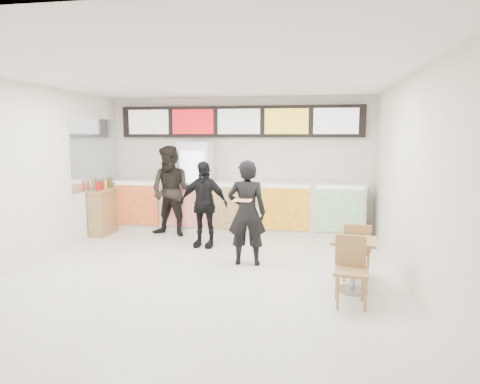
% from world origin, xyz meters
% --- Properties ---
extents(floor, '(7.00, 7.00, 0.00)m').
position_xyz_m(floor, '(0.00, 0.00, 0.00)').
color(floor, beige).
rests_on(floor, ground).
extents(ceiling, '(7.00, 7.00, 0.00)m').
position_xyz_m(ceiling, '(0.00, 0.00, 3.00)').
color(ceiling, white).
rests_on(ceiling, wall_back).
extents(wall_back, '(6.00, 0.00, 6.00)m').
position_xyz_m(wall_back, '(0.00, 3.50, 1.50)').
color(wall_back, silver).
rests_on(wall_back, floor).
extents(wall_left, '(0.00, 7.00, 7.00)m').
position_xyz_m(wall_left, '(-3.00, 0.00, 1.50)').
color(wall_left, silver).
rests_on(wall_left, floor).
extents(wall_right, '(0.00, 7.00, 7.00)m').
position_xyz_m(wall_right, '(3.00, 0.00, 1.50)').
color(wall_right, silver).
rests_on(wall_right, floor).
extents(service_counter, '(5.56, 0.77, 1.14)m').
position_xyz_m(service_counter, '(0.00, 3.09, 0.57)').
color(service_counter, silver).
rests_on(service_counter, floor).
extents(menu_board, '(5.50, 0.14, 0.70)m').
position_xyz_m(menu_board, '(0.00, 3.41, 2.45)').
color(menu_board, black).
rests_on(menu_board, wall_back).
extents(drinks_fridge, '(0.70, 0.67, 2.00)m').
position_xyz_m(drinks_fridge, '(-0.93, 3.11, 1.00)').
color(drinks_fridge, white).
rests_on(drinks_fridge, floor).
extents(mirror_panel, '(0.01, 2.00, 1.50)m').
position_xyz_m(mirror_panel, '(-2.99, 2.45, 1.75)').
color(mirror_panel, '#B2B7BF').
rests_on(mirror_panel, wall_left).
extents(customer_main, '(0.66, 0.46, 1.75)m').
position_xyz_m(customer_main, '(0.59, 0.72, 0.88)').
color(customer_main, black).
rests_on(customer_main, floor).
extents(customer_left, '(1.06, 0.90, 1.93)m').
position_xyz_m(customer_left, '(-1.31, 2.48, 0.96)').
color(customer_left, black).
rests_on(customer_left, floor).
extents(customer_mid, '(1.01, 0.51, 1.66)m').
position_xyz_m(customer_mid, '(-0.41, 1.72, 0.83)').
color(customer_mid, black).
rests_on(customer_mid, floor).
extents(pizza_slice, '(0.36, 0.36, 0.02)m').
position_xyz_m(pizza_slice, '(0.59, 0.27, 1.16)').
color(pizza_slice, beige).
rests_on(pizza_slice, customer_main).
extents(cafe_table, '(0.66, 1.53, 0.87)m').
position_xyz_m(cafe_table, '(2.23, -0.27, 0.51)').
color(cafe_table, '#A47F4B').
rests_on(cafe_table, floor).
extents(condiment_ledge, '(0.35, 0.87, 1.16)m').
position_xyz_m(condiment_ledge, '(-2.82, 2.39, 0.50)').
color(condiment_ledge, '#A47F4B').
rests_on(condiment_ledge, floor).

